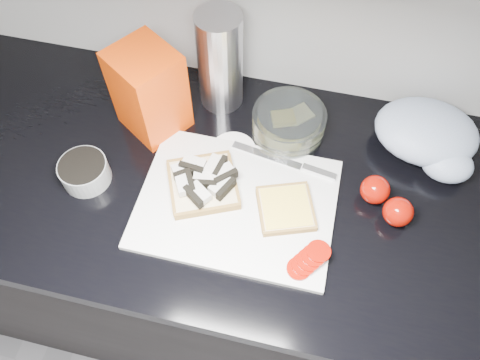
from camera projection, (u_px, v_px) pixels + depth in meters
name	position (u px, v px, depth m)	size (l,w,h in m)	color
base_cabinet	(253.00, 266.00, 1.39)	(3.50, 0.60, 0.86)	black
countertop	(257.00, 188.00, 1.01)	(3.50, 0.64, 0.04)	black
cutting_board	(237.00, 203.00, 0.96)	(0.40, 0.30, 0.01)	silver
bread_left	(203.00, 182.00, 0.97)	(0.19, 0.19, 0.04)	beige
bread_right	(286.00, 208.00, 0.94)	(0.15, 0.15, 0.02)	beige
tomato_slices	(309.00, 260.00, 0.88)	(0.09, 0.10, 0.02)	#960D03
knife	(296.00, 165.00, 1.00)	(0.23, 0.06, 0.01)	silver
seed_tub	(84.00, 171.00, 0.98)	(0.10, 0.10, 0.05)	gray
tub_lid	(233.00, 151.00, 1.04)	(0.10, 0.10, 0.01)	white
glass_bowl	(288.00, 124.00, 1.04)	(0.16, 0.16, 0.07)	silver
bread_bag	(149.00, 91.00, 1.00)	(0.13, 0.12, 0.20)	#FC2204
steel_canister	(220.00, 61.00, 1.02)	(0.10, 0.10, 0.24)	silver
grocery_bag	(429.00, 136.00, 1.00)	(0.23, 0.21, 0.10)	silver
whole_tomatoes	(386.00, 201.00, 0.94)	(0.11, 0.10, 0.06)	#960D03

